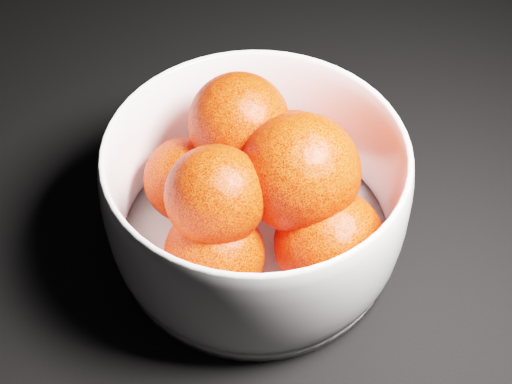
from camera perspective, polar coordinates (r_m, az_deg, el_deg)
bowl at (r=0.59m, az=0.00°, el=-0.39°), size 0.25×0.25×0.12m
orange_pile at (r=0.58m, az=0.52°, el=0.37°), size 0.20×0.21×0.14m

